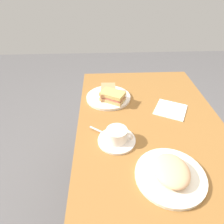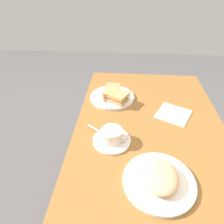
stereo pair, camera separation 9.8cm
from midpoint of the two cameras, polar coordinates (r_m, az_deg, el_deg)
ground_plane at (r=1.53m, az=9.41°, el=-27.09°), size 6.00×6.00×0.00m
dining_table at (r=1.00m, az=13.13°, el=-10.11°), size 1.20×0.70×0.75m
sandwich_plate at (r=1.14m, az=2.54°, el=4.10°), size 0.25×0.25×0.01m
sandwich_front at (r=1.13m, az=2.56°, el=5.57°), size 0.14×0.08×0.05m
sandwich_back at (r=1.08m, az=3.63°, el=4.31°), size 0.13×0.15×0.05m
coffee_saucer at (r=0.87m, az=3.19°, el=-8.15°), size 0.16×0.16×0.01m
coffee_cup at (r=0.85m, az=3.36°, el=-6.54°), size 0.09×0.11×0.05m
spoon at (r=0.90m, az=-0.78°, el=-5.48°), size 0.07×0.09×0.01m
side_plate at (r=0.77m, az=16.85°, el=-18.38°), size 0.25×0.25×0.01m
side_food_pile at (r=0.75m, az=17.25°, el=-17.08°), size 0.15×0.13×0.04m
napkin at (r=1.08m, az=19.45°, el=-0.63°), size 0.20×0.20×0.00m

